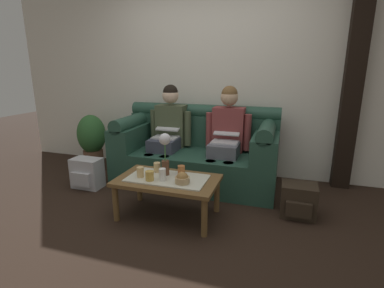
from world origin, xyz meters
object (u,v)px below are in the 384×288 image
at_px(cup_far_left, 157,167).
at_px(backpack_right, 298,200).
at_px(snack_bowl, 182,179).
at_px(potted_plant, 92,139).
at_px(backpack_left, 87,173).
at_px(person_right, 227,133).
at_px(cup_near_right, 140,172).
at_px(person_left, 168,129).
at_px(couch, 197,153).
at_px(coffee_table, 167,183).
at_px(cup_far_center, 181,170).
at_px(flower_vase, 165,150).
at_px(cup_far_right, 162,175).
at_px(cup_near_left, 150,176).

height_order(cup_far_left, backpack_right, cup_far_left).
height_order(snack_bowl, potted_plant, potted_plant).
distance_m(backpack_left, potted_plant, 0.81).
distance_m(person_right, cup_near_right, 1.22).
height_order(person_left, cup_near_right, person_left).
bearing_deg(potted_plant, person_right, -1.58).
distance_m(couch, backpack_right, 1.36).
distance_m(coffee_table, backpack_left, 1.27).
height_order(couch, cup_far_center, couch).
height_order(coffee_table, flower_vase, flower_vase).
distance_m(cup_far_center, cup_far_right, 0.23).
relative_size(snack_bowl, backpack_right, 0.40).
bearing_deg(cup_near_right, potted_plant, 141.34).
xyz_separation_m(coffee_table, potted_plant, (-1.60, 1.02, 0.09)).
bearing_deg(cup_near_left, coffee_table, 41.79).
height_order(person_left, person_right, same).
height_order(person_left, flower_vase, person_left).
xyz_separation_m(snack_bowl, cup_far_right, (-0.20, 0.00, 0.02)).
xyz_separation_m(cup_near_left, backpack_left, (-1.08, 0.47, -0.27)).
height_order(flower_vase, snack_bowl, flower_vase).
distance_m(person_right, flower_vase, 0.99).
relative_size(person_right, cup_near_right, 12.34).
bearing_deg(backpack_right, snack_bowl, -155.13).
distance_m(cup_far_right, backpack_right, 1.36).
distance_m(couch, flower_vase, 0.94).
bearing_deg(cup_far_center, coffee_table, -128.06).
xyz_separation_m(cup_near_right, cup_far_center, (0.35, 0.19, -0.00)).
bearing_deg(backpack_right, potted_plant, 167.68).
relative_size(person_left, cup_far_right, 10.50).
relative_size(flower_vase, cup_far_left, 4.36).
bearing_deg(flower_vase, cup_near_right, -147.88).
distance_m(cup_near_right, backpack_left, 1.08).
distance_m(flower_vase, cup_near_right, 0.32).
height_order(cup_far_center, cup_far_left, cup_far_left).
distance_m(cup_far_right, potted_plant, 1.93).
bearing_deg(cup_near_left, person_right, 64.68).
bearing_deg(cup_near_left, backpack_right, 20.86).
xyz_separation_m(cup_far_center, cup_far_left, (-0.26, -0.01, 0.00)).
height_order(cup_near_left, cup_far_left, cup_far_left).
bearing_deg(person_left, cup_far_right, -70.66).
distance_m(cup_near_left, cup_far_left, 0.24).
height_order(couch, person_right, person_right).
height_order(cup_far_center, backpack_right, cup_far_center).
xyz_separation_m(person_right, cup_far_right, (-0.40, -1.04, -0.20)).
distance_m(flower_vase, backpack_right, 1.40).
xyz_separation_m(person_left, backpack_left, (-0.83, -0.61, -0.48)).
distance_m(couch, potted_plant, 1.61).
distance_m(cup_far_left, cup_far_right, 0.25).
height_order(person_right, cup_near_left, person_right).
bearing_deg(snack_bowl, backpack_left, 162.68).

